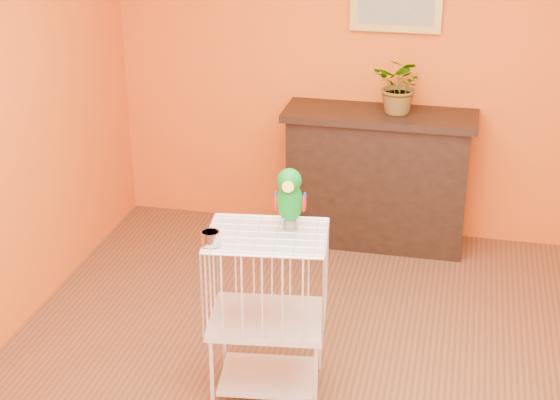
# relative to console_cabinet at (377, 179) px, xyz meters

# --- Properties ---
(room_shell) EXTENTS (4.50, 4.50, 4.50)m
(room_shell) POSITION_rel_console_cabinet_xyz_m (0.05, -2.02, 1.09)
(room_shell) COLOR #E65C15
(room_shell) RESTS_ON ground
(console_cabinet) EXTENTS (1.33, 0.48, 0.99)m
(console_cabinet) POSITION_rel_console_cabinet_xyz_m (0.00, 0.00, 0.00)
(console_cabinet) COLOR black
(console_cabinet) RESTS_ON ground
(potted_plant) EXTENTS (0.47, 0.49, 0.31)m
(potted_plant) POSITION_rel_console_cabinet_xyz_m (0.13, 0.03, 0.64)
(potted_plant) COLOR #26722D
(potted_plant) RESTS_ON console_cabinet
(birdcage) EXTENTS (0.64, 0.53, 0.91)m
(birdcage) POSITION_rel_console_cabinet_xyz_m (-0.34, -1.92, -0.02)
(birdcage) COLOR beige
(birdcage) RESTS_ON ground
(feed_cup) EXTENTS (0.10, 0.10, 0.07)m
(feed_cup) POSITION_rel_console_cabinet_xyz_m (-0.58, -2.09, 0.46)
(feed_cup) COLOR silver
(feed_cup) RESTS_ON birdcage
(parrot) EXTENTS (0.17, 0.31, 0.34)m
(parrot) POSITION_rel_console_cabinet_xyz_m (-0.24, -1.83, 0.59)
(parrot) COLOR #59544C
(parrot) RESTS_ON birdcage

